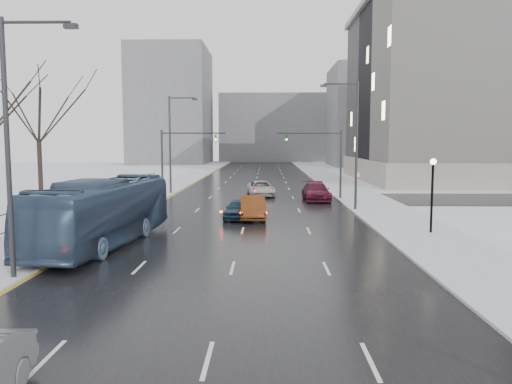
# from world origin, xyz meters

# --- Properties ---
(road) EXTENTS (16.00, 150.00, 0.04)m
(road) POSITION_xyz_m (0.00, 60.00, 0.02)
(road) COLOR black
(road) RESTS_ON ground
(cross_road) EXTENTS (130.00, 10.00, 0.04)m
(cross_road) POSITION_xyz_m (0.00, 48.00, 0.02)
(cross_road) COLOR black
(cross_road) RESTS_ON ground
(sidewalk_left) EXTENTS (5.00, 150.00, 0.16)m
(sidewalk_left) POSITION_xyz_m (-10.50, 60.00, 0.08)
(sidewalk_left) COLOR silver
(sidewalk_left) RESTS_ON ground
(sidewalk_right) EXTENTS (5.00, 150.00, 0.16)m
(sidewalk_right) POSITION_xyz_m (10.50, 60.00, 0.08)
(sidewalk_right) COLOR silver
(sidewalk_right) RESTS_ON ground
(park_strip) EXTENTS (14.00, 150.00, 0.12)m
(park_strip) POSITION_xyz_m (-20.00, 60.00, 0.06)
(park_strip) COLOR white
(park_strip) RESTS_ON ground
(tree_park_e) EXTENTS (9.45, 9.45, 13.50)m
(tree_park_e) POSITION_xyz_m (-18.20, 44.00, 0.00)
(tree_park_e) COLOR black
(tree_park_e) RESTS_ON ground
(iron_fence) EXTENTS (0.06, 70.00, 1.30)m
(iron_fence) POSITION_xyz_m (-13.00, 30.00, 0.91)
(iron_fence) COLOR black
(iron_fence) RESTS_ON sidewalk_left
(streetlight_r_mid) EXTENTS (2.95, 0.25, 10.00)m
(streetlight_r_mid) POSITION_xyz_m (8.17, 40.00, 5.62)
(streetlight_r_mid) COLOR #2D2D33
(streetlight_r_mid) RESTS_ON ground
(streetlight_l_near) EXTENTS (2.95, 0.25, 10.00)m
(streetlight_l_near) POSITION_xyz_m (-8.17, 20.00, 5.62)
(streetlight_l_near) COLOR #2D2D33
(streetlight_l_near) RESTS_ON ground
(streetlight_l_far) EXTENTS (2.95, 0.25, 10.00)m
(streetlight_l_far) POSITION_xyz_m (-8.17, 52.00, 5.62)
(streetlight_l_far) COLOR #2D2D33
(streetlight_l_far) RESTS_ON ground
(lamppost_r_mid) EXTENTS (0.36, 0.36, 4.28)m
(lamppost_r_mid) POSITION_xyz_m (11.00, 30.00, 2.94)
(lamppost_r_mid) COLOR black
(lamppost_r_mid) RESTS_ON sidewalk_right
(mast_signal_right) EXTENTS (6.10, 0.33, 6.50)m
(mast_signal_right) POSITION_xyz_m (7.33, 48.00, 4.11)
(mast_signal_right) COLOR #2D2D33
(mast_signal_right) RESTS_ON ground
(mast_signal_left) EXTENTS (6.10, 0.33, 6.50)m
(mast_signal_left) POSITION_xyz_m (-7.33, 48.00, 4.11)
(mast_signal_left) COLOR #2D2D33
(mast_signal_left) RESTS_ON ground
(no_uturn_sign) EXTENTS (0.60, 0.06, 2.70)m
(no_uturn_sign) POSITION_xyz_m (9.20, 44.00, 2.30)
(no_uturn_sign) COLOR #2D2D33
(no_uturn_sign) RESTS_ON sidewalk_right
(civic_building) EXTENTS (41.00, 31.00, 24.80)m
(civic_building) POSITION_xyz_m (35.00, 72.00, 11.21)
(civic_building) COLOR gray
(civic_building) RESTS_ON ground
(bldg_far_right) EXTENTS (24.00, 20.00, 22.00)m
(bldg_far_right) POSITION_xyz_m (28.00, 115.00, 11.00)
(bldg_far_right) COLOR slate
(bldg_far_right) RESTS_ON ground
(bldg_far_left) EXTENTS (18.00, 22.00, 28.00)m
(bldg_far_left) POSITION_xyz_m (-22.00, 125.00, 14.00)
(bldg_far_left) COLOR slate
(bldg_far_left) RESTS_ON ground
(bldg_far_center) EXTENTS (30.00, 18.00, 18.00)m
(bldg_far_center) POSITION_xyz_m (4.00, 140.00, 9.00)
(bldg_far_center) COLOR slate
(bldg_far_center) RESTS_ON ground
(bus) EXTENTS (4.21, 12.66, 3.46)m
(bus) POSITION_xyz_m (-7.00, 26.65, 1.77)
(bus) COLOR #364C6A
(bus) RESTS_ON road
(sedan_center_near) EXTENTS (2.17, 4.24, 1.38)m
(sedan_center_near) POSITION_xyz_m (-0.50, 35.58, 0.73)
(sedan_center_near) COLOR #152D40
(sedan_center_near) RESTS_ON road
(sedan_right_near) EXTENTS (1.92, 4.90, 1.59)m
(sedan_right_near) POSITION_xyz_m (0.50, 35.53, 0.84)
(sedan_right_near) COLOR #683011
(sedan_right_near) RESTS_ON road
(sedan_right_cross) EXTENTS (3.10, 5.59, 1.48)m
(sedan_right_cross) POSITION_xyz_m (0.88, 50.47, 0.78)
(sedan_right_cross) COLOR #B2B0B4
(sedan_right_cross) RESTS_ON road
(sedan_right_far) EXTENTS (2.43, 5.67, 1.63)m
(sedan_right_far) POSITION_xyz_m (6.00, 46.72, 0.86)
(sedan_right_far) COLOR #4B0C25
(sedan_right_far) RESTS_ON road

